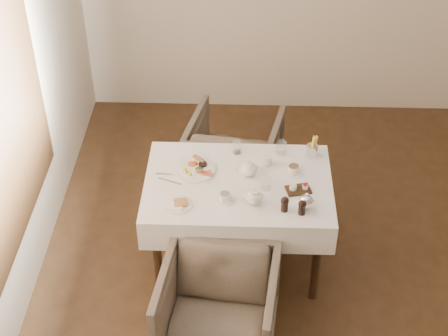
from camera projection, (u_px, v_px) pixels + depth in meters
table at (238, 195)px, 4.74m from camera, size 1.28×0.88×0.75m
armchair_near at (218, 310)px, 4.33m from camera, size 0.80×0.82×0.67m
armchair_far at (234, 153)px, 5.62m from camera, size 0.85×0.86×0.66m
breakfast_plate at (194, 168)px, 4.77m from camera, size 0.31×0.31×0.04m
side_plate at (178, 205)px, 4.47m from camera, size 0.18×0.18×0.02m
teapot_centre at (249, 168)px, 4.69m from camera, size 0.17×0.15×0.13m
teapot_front at (254, 196)px, 4.46m from camera, size 0.17×0.15×0.12m
creamer at (267, 161)px, 4.79m from camera, size 0.06×0.06×0.07m
teacup_near at (225, 197)px, 4.50m from camera, size 0.12×0.12×0.06m
teacup_far at (294, 170)px, 4.73m from camera, size 0.13×0.13×0.06m
glass_left at (237, 147)px, 4.90m from camera, size 0.09×0.09×0.09m
glass_mid at (266, 183)px, 4.58m from camera, size 0.09×0.09×0.10m
glass_right at (281, 148)px, 4.89m from camera, size 0.09×0.09×0.10m
condiment_board at (298, 189)px, 4.59m from camera, size 0.19×0.15×0.04m
pepper_mill_left at (285, 204)px, 4.41m from camera, size 0.07×0.07×0.11m
pepper_mill_right at (302, 207)px, 4.38m from camera, size 0.07×0.07×0.11m
silver_pot at (306, 200)px, 4.42m from camera, size 0.13×0.11×0.13m
fries_cup at (312, 148)px, 4.85m from camera, size 0.08×0.08×0.17m
cutlery_fork at (170, 174)px, 4.73m from camera, size 0.20×0.03×0.00m
cutlery_knife at (170, 181)px, 4.67m from camera, size 0.17×0.08×0.00m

